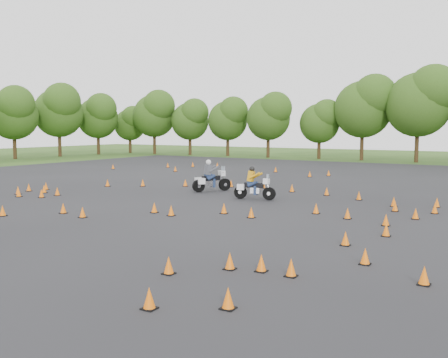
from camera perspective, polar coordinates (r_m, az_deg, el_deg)
ground at (r=22.60m, az=-5.31°, el=-3.92°), size 140.00×140.00×0.00m
asphalt_pad at (r=27.58m, az=2.17°, el=-2.11°), size 62.00×62.00×0.00m
treeline at (r=54.47m, az=18.11°, el=6.50°), size 86.93×32.38×11.05m
traffic_cones at (r=27.18m, az=1.48°, el=-1.74°), size 36.91×33.46×0.45m
rider_grey at (r=30.07m, az=-1.41°, el=0.40°), size 1.97×2.52×1.92m
rider_yellow at (r=26.67m, az=3.51°, el=-0.46°), size 2.39×1.09×1.78m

